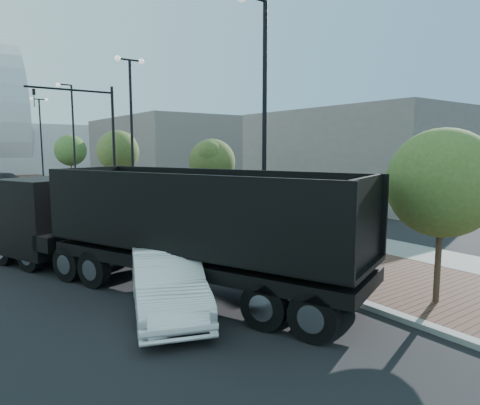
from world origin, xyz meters
TOP-DOWN VIEW (x-y plane):
  - sidewalk at (3.50, 40.00)m, footprint 7.00×140.00m
  - concrete_strip at (6.20, 40.00)m, footprint 2.40×140.00m
  - curb at (0.00, 40.00)m, footprint 0.30×140.00m
  - dump_truck at (-4.44, 11.74)m, footprint 7.50×13.45m
  - white_sedan at (-4.36, 7.81)m, footprint 3.17×4.97m
  - dark_car_far at (-2.29, 49.80)m, footprint 3.99×5.80m
  - pedestrian at (6.36, 10.26)m, footprint 0.71×0.54m
  - streetlight_1 at (0.49, 10.00)m, footprint 1.44×0.56m
  - streetlight_2 at (0.60, 22.00)m, footprint 1.72×0.56m
  - streetlight_3 at (0.49, 34.00)m, footprint 1.44×0.56m
  - streetlight_4 at (0.60, 46.00)m, footprint 1.72×0.56m
  - traffic_mast at (-0.30, 25.00)m, footprint 5.09×0.20m
  - tree_0 at (1.65, 4.02)m, footprint 2.82×2.82m
  - tree_1 at (1.65, 15.02)m, footprint 2.22×2.14m
  - tree_2 at (1.65, 27.02)m, footprint 2.85×2.85m
  - tree_3 at (1.65, 39.02)m, footprint 2.82×2.82m
  - commercial_block_ne at (16.00, 50.00)m, footprint 12.00×22.00m
  - commercial_block_e at (18.00, 20.00)m, footprint 10.00×16.00m
  - utility_cover_1 at (2.40, 8.00)m, footprint 0.50×0.50m
  - utility_cover_2 at (2.40, 19.00)m, footprint 0.50×0.50m

SIDE VIEW (x-z plane):
  - sidewalk at x=3.50m, z-range 0.00..0.12m
  - concrete_strip at x=6.20m, z-range 0.00..0.13m
  - curb at x=0.00m, z-range 0.00..0.14m
  - utility_cover_1 at x=2.40m, z-range 0.12..0.14m
  - utility_cover_2 at x=2.40m, z-range 0.12..0.14m
  - white_sedan at x=-4.36m, z-range 0.00..1.55m
  - dark_car_far at x=-2.29m, z-range 0.00..1.56m
  - pedestrian at x=6.36m, z-range 0.00..1.76m
  - dump_truck at x=-4.44m, z-range -0.28..3.27m
  - tree_0 at x=1.65m, z-range 0.93..5.62m
  - commercial_block_e at x=18.00m, z-range 0.00..7.00m
  - tree_1 at x=1.65m, z-range 1.22..5.83m
  - tree_2 at x=1.65m, z-range 1.26..6.67m
  - tree_3 at x=1.65m, z-range 1.28..6.68m
  - commercial_block_ne at x=16.00m, z-range 0.00..8.00m
  - streetlight_1 at x=0.49m, z-range -0.26..8.95m
  - streetlight_3 at x=0.49m, z-range -0.26..8.95m
  - streetlight_2 at x=0.60m, z-range 0.18..9.46m
  - streetlight_4 at x=0.60m, z-range 0.18..9.46m
  - traffic_mast at x=-0.30m, z-range 0.98..8.98m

